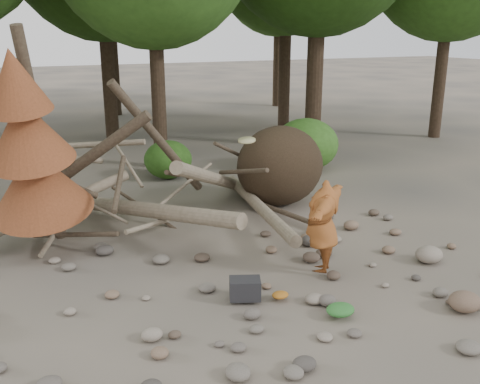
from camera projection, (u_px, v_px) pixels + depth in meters
name	position (u px, v px, depth m)	size (l,w,h in m)	color
ground	(265.00, 300.00, 8.70)	(120.00, 120.00, 0.00)	#514C44
deadfall_pile	(260.00, 170.00, 12.90)	(8.55, 5.24, 3.30)	#332619
dead_conifer	(31.00, 150.00, 9.76)	(2.06, 2.16, 4.35)	#4C3F30
bush_mid	(168.00, 160.00, 15.63)	(1.40, 1.40, 1.12)	#2E5D1B
bush_right	(306.00, 144.00, 16.53)	(2.00, 2.00, 1.60)	#396E22
frisbee_thrower	(322.00, 226.00, 9.35)	(2.58, 1.86, 2.54)	brown
backpack	(245.00, 292.00, 8.62)	(0.50, 0.33, 0.33)	black
cloth_green	(340.00, 313.00, 8.16)	(0.45, 0.38, 0.17)	#2C6B2B
cloth_orange	(280.00, 298.00, 8.68)	(0.28, 0.23, 0.10)	#A2611B
boulder_front_right	(465.00, 302.00, 8.34)	(0.52, 0.47, 0.31)	brown
boulder_mid_right	(429.00, 254.00, 10.07)	(0.52, 0.47, 0.31)	gray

